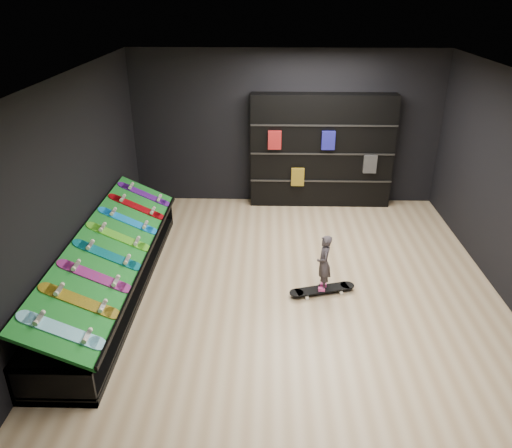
{
  "coord_description": "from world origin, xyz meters",
  "views": [
    {
      "loc": [
        -0.34,
        -6.09,
        4.0
      ],
      "look_at": [
        -0.5,
        0.2,
        1.0
      ],
      "focal_mm": 35.0,
      "sensor_mm": 36.0,
      "label": 1
    }
  ],
  "objects_px": {
    "child": "(323,273)",
    "floor_skateboard": "(322,291)",
    "display_rack": "(113,275)",
    "back_shelving": "(322,151)"
  },
  "relations": [
    {
      "from": "display_rack",
      "to": "back_shelving",
      "type": "relative_size",
      "value": 1.63
    },
    {
      "from": "floor_skateboard",
      "to": "child",
      "type": "xyz_separation_m",
      "value": [
        0.0,
        0.0,
        0.3
      ]
    },
    {
      "from": "floor_skateboard",
      "to": "child",
      "type": "height_order",
      "value": "child"
    },
    {
      "from": "display_rack",
      "to": "child",
      "type": "xyz_separation_m",
      "value": [
        3.01,
        -0.01,
        0.09
      ]
    },
    {
      "from": "display_rack",
      "to": "floor_skateboard",
      "type": "xyz_separation_m",
      "value": [
        3.01,
        -0.01,
        -0.21
      ]
    },
    {
      "from": "child",
      "to": "floor_skateboard",
      "type": "bearing_deg",
      "value": 180.0
    },
    {
      "from": "back_shelving",
      "to": "floor_skateboard",
      "type": "xyz_separation_m",
      "value": [
        -0.24,
        -3.33,
        -1.06
      ]
    },
    {
      "from": "back_shelving",
      "to": "floor_skateboard",
      "type": "relative_size",
      "value": 2.82
    },
    {
      "from": "back_shelving",
      "to": "floor_skateboard",
      "type": "height_order",
      "value": "back_shelving"
    },
    {
      "from": "display_rack",
      "to": "child",
      "type": "distance_m",
      "value": 3.01
    }
  ]
}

